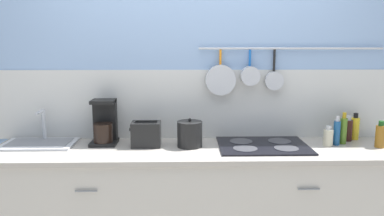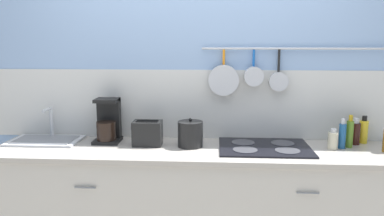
% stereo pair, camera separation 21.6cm
% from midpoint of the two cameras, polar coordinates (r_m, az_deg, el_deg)
% --- Properties ---
extents(wall_back, '(7.20, 0.15, 2.60)m').
position_cam_midpoint_polar(wall_back, '(2.89, -1.60, 2.73)').
color(wall_back, '#84A3CC').
rests_on(wall_back, ground_plane).
extents(cabinet_base, '(2.84, 0.57, 0.87)m').
position_cam_midpoint_polar(cabinet_base, '(2.81, -1.58, -15.46)').
color(cabinet_base, '#B7B2A8').
rests_on(cabinet_base, ground_plane).
extents(countertop, '(2.88, 0.59, 0.03)m').
position_cam_midpoint_polar(countertop, '(2.65, -1.63, -6.57)').
color(countertop, '#A59E93').
rests_on(countertop, cabinet_base).
extents(sink_basin, '(0.52, 0.32, 0.24)m').
position_cam_midpoint_polar(sink_basin, '(2.99, -24.20, -4.79)').
color(sink_basin, '#B7BABF').
rests_on(sink_basin, countertop).
extents(coffee_maker, '(0.19, 0.20, 0.33)m').
position_cam_midpoint_polar(coffee_maker, '(2.84, -15.36, -2.61)').
color(coffee_maker, black).
rests_on(coffee_maker, countertop).
extents(toaster, '(0.22, 0.14, 0.18)m').
position_cam_midpoint_polar(toaster, '(2.71, -9.28, -3.97)').
color(toaster, black).
rests_on(toaster, countertop).
extents(kettle, '(0.18, 0.18, 0.21)m').
position_cam_midpoint_polar(kettle, '(2.67, -2.68, -4.01)').
color(kettle, black).
rests_on(kettle, countertop).
extents(cooktop, '(0.64, 0.47, 0.01)m').
position_cam_midpoint_polar(cooktop, '(2.72, 8.53, -5.69)').
color(cooktop, black).
rests_on(cooktop, countertop).
extents(bottle_hot_sauce, '(0.07, 0.07, 0.15)m').
position_cam_midpoint_polar(bottle_hot_sauce, '(2.83, 18.02, -4.27)').
color(bottle_hot_sauce, '#BFB799').
rests_on(bottle_hot_sauce, countertop).
extents(bottle_dish_soap, '(0.05, 0.05, 0.21)m').
position_cam_midpoint_polar(bottle_dish_soap, '(2.87, 19.22, -3.52)').
color(bottle_dish_soap, navy).
rests_on(bottle_dish_soap, countertop).
extents(bottle_olive_oil, '(0.05, 0.05, 0.23)m').
position_cam_midpoint_polar(bottle_olive_oil, '(2.91, 20.14, -3.19)').
color(bottle_olive_oil, '#4C721E').
rests_on(bottle_olive_oil, countertop).
extents(bottle_cooking_wine, '(0.06, 0.06, 0.19)m').
position_cam_midpoint_polar(bottle_cooking_wine, '(3.02, 20.80, -3.13)').
color(bottle_cooking_wine, '#33140F').
rests_on(bottle_cooking_wine, countertop).
extents(bottle_vinegar, '(0.06, 0.06, 0.20)m').
position_cam_midpoint_polar(bottle_vinegar, '(3.09, 21.78, -2.82)').
color(bottle_vinegar, yellow).
rests_on(bottle_vinegar, countertop).
extents(bottle_sesame_oil, '(0.07, 0.07, 0.19)m').
position_cam_midpoint_polar(bottle_sesame_oil, '(2.92, 24.89, -3.87)').
color(bottle_sesame_oil, '#8C5919').
rests_on(bottle_sesame_oil, countertop).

